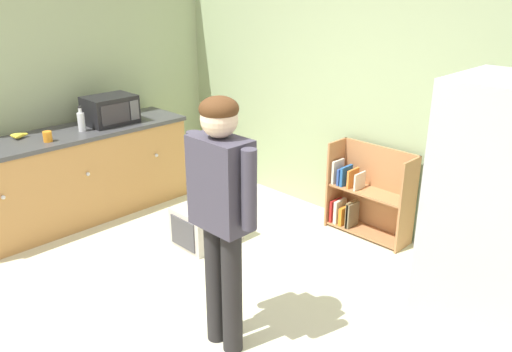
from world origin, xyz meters
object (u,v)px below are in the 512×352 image
object	(u,v)px
orange_cup	(48,137)
standing_person	(221,204)
pet_carrier	(206,224)
microwave	(110,110)
clear_bottle	(81,121)
kitchen_counter	(73,176)
bookshelf	(366,197)
banana_bunch	(20,135)
refrigerator	(497,226)

from	to	relation	value
orange_cup	standing_person	bearing A→B (deg)	0.41
standing_person	pet_carrier	size ratio (longest dim) A/B	3.04
microwave	clear_bottle	distance (m)	0.35
kitchen_counter	bookshelf	xyz separation A→B (m)	(2.23, 1.79, -0.09)
bookshelf	microwave	size ratio (longest dim) A/B	1.77
standing_person	banana_bunch	size ratio (longest dim) A/B	10.58
refrigerator	banana_bunch	size ratio (longest dim) A/B	11.24
refrigerator	banana_bunch	world-z (taller)	refrigerator
kitchen_counter	orange_cup	size ratio (longest dim) A/B	24.90
bookshelf	clear_bottle	world-z (taller)	clear_bottle
microwave	orange_cup	xyz separation A→B (m)	(0.15, -0.73, -0.09)
kitchen_counter	refrigerator	distance (m)	3.84
kitchen_counter	standing_person	world-z (taller)	standing_person
pet_carrier	banana_bunch	xyz separation A→B (m)	(-1.45, -0.99, 0.75)
orange_cup	pet_carrier	bearing A→B (deg)	36.23
standing_person	banana_bunch	xyz separation A→B (m)	(-2.63, -0.15, -0.09)
kitchen_counter	refrigerator	xyz separation A→B (m)	(3.70, 0.90, 0.44)
refrigerator	clear_bottle	world-z (taller)	refrigerator
pet_carrier	microwave	distance (m)	1.58
bookshelf	standing_person	xyz separation A→B (m)	(0.27, -2.04, 0.66)
refrigerator	bookshelf	bearing A→B (deg)	148.83
kitchen_counter	pet_carrier	bearing A→B (deg)	24.32
microwave	kitchen_counter	bearing A→B (deg)	-90.11
clear_bottle	orange_cup	size ratio (longest dim) A/B	2.59
standing_person	microwave	xyz separation A→B (m)	(-2.49, 0.72, 0.02)
refrigerator	microwave	world-z (taller)	refrigerator
kitchen_counter	microwave	size ratio (longest dim) A/B	4.93
bookshelf	clear_bottle	xyz separation A→B (m)	(-2.17, -1.67, 0.64)
standing_person	clear_bottle	size ratio (longest dim) A/B	6.81
bookshelf	standing_person	bearing A→B (deg)	-82.52
refrigerator	orange_cup	world-z (taller)	refrigerator
microwave	clear_bottle	size ratio (longest dim) A/B	1.95
microwave	orange_cup	bearing A→B (deg)	-78.41
bookshelf	pet_carrier	distance (m)	1.52
bookshelf	clear_bottle	size ratio (longest dim) A/B	3.46
bookshelf	banana_bunch	size ratio (longest dim) A/B	5.37
pet_carrier	refrigerator	bearing A→B (deg)	7.31
microwave	clear_bottle	xyz separation A→B (m)	(0.05, -0.35, -0.04)
pet_carrier	bookshelf	bearing A→B (deg)	52.78
microwave	banana_bunch	size ratio (longest dim) A/B	3.03
kitchen_counter	microwave	bearing A→B (deg)	89.89
bookshelf	microwave	distance (m)	2.68
bookshelf	orange_cup	xyz separation A→B (m)	(-2.08, -2.05, 0.59)
kitchen_counter	banana_bunch	bearing A→B (deg)	-108.82
kitchen_counter	clear_bottle	bearing A→B (deg)	66.55
standing_person	clear_bottle	bearing A→B (deg)	171.41
banana_bunch	clear_bottle	bearing A→B (deg)	70.03
standing_person	orange_cup	xyz separation A→B (m)	(-2.34, -0.02, -0.07)
bookshelf	orange_cup	world-z (taller)	orange_cup
bookshelf	banana_bunch	world-z (taller)	banana_bunch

